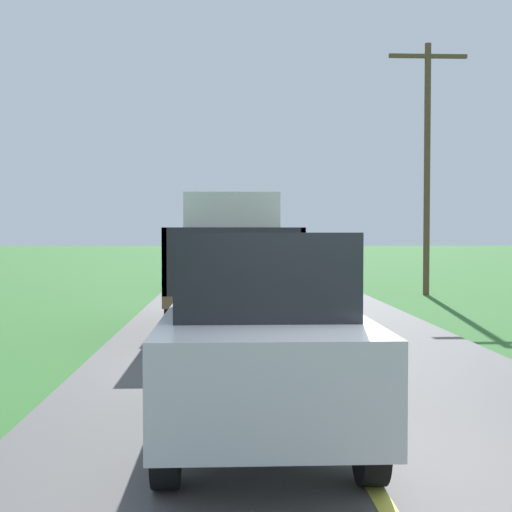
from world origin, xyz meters
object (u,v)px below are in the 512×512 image
Objects in this scene: banana_truck_far at (243,246)px; utility_pole_roadside at (427,159)px; banana_truck_near at (232,257)px; following_car at (261,332)px.

banana_truck_far is 8.23m from utility_pole_roadside.
utility_pole_roadside is (5.73, -5.16, 2.89)m from banana_truck_far.
banana_truck_near and banana_truck_far have the same top height.
banana_truck_far is at bearing 89.01° from following_car.
utility_pole_roadside is 16.81m from following_car.
banana_truck_far is at bearing 137.96° from utility_pole_roadside.
following_car is at bearing -88.61° from banana_truck_near.
following_car is at bearing -111.64° from utility_pole_roadside.
banana_truck_near is at bearing -92.63° from banana_truck_far.
following_car is (-6.08, -15.32, -3.29)m from utility_pole_roadside.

